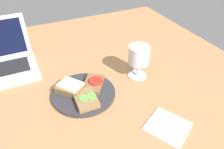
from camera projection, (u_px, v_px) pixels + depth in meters
The scene contains 7 objects.
wooden_table at pixel (88, 96), 81.48cm from camera, with size 140.00×140.00×3.00cm, color #B27F51.
plate at pixel (84, 94), 79.49cm from camera, with size 23.22×23.22×1.22cm, color #333338.
sandwich_with_cheese at pixel (70, 87), 79.14cm from camera, with size 11.86×12.06×3.22cm.
sandwich_with_cucumber at pixel (86, 99), 74.73cm from camera, with size 7.67×10.19×2.38cm.
sandwich_with_tomato at pixel (94, 84), 81.26cm from camera, with size 11.28×12.31×2.64cm.
wine_glass at pixel (139, 57), 83.71cm from camera, with size 8.25×8.25×13.55cm.
napkin at pixel (168, 126), 67.87cm from camera, with size 11.54×12.17×0.40cm, color white.
Camera 1 is at (-17.49, -58.66, 56.63)cm, focal length 35.00 mm.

